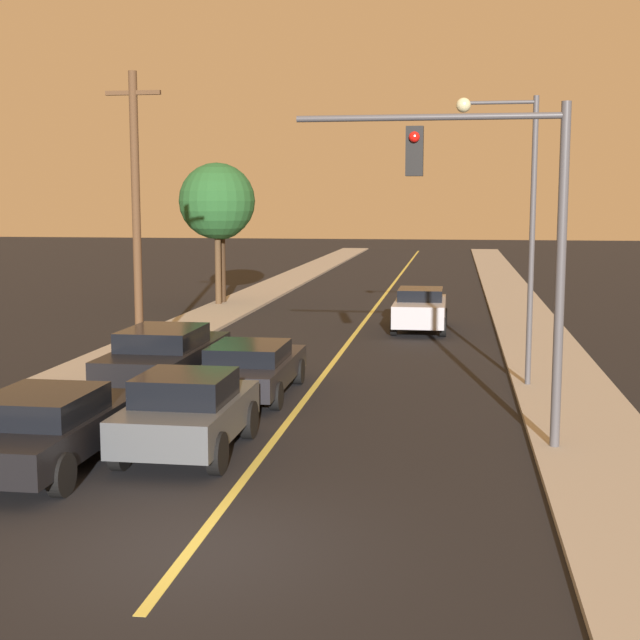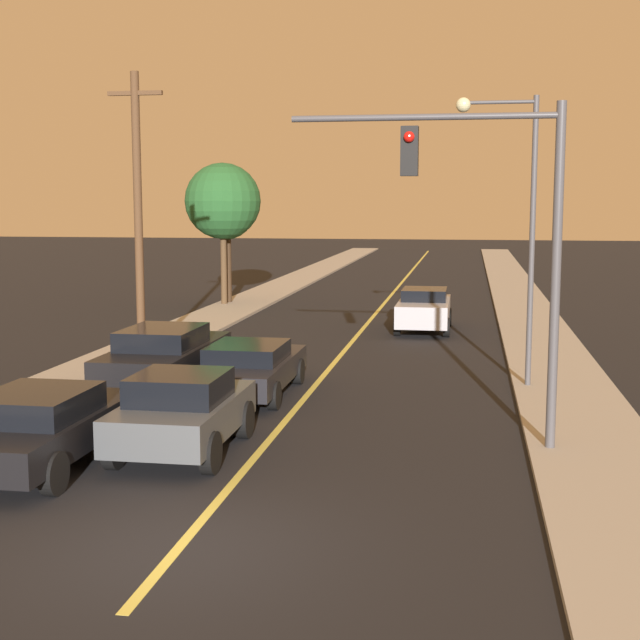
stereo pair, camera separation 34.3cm
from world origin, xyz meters
name	(u,v)px [view 1 (the left image)]	position (x,y,z in m)	size (l,w,h in m)	color
ground_plane	(191,550)	(0.00, 0.00, 0.00)	(200.00, 200.00, 0.00)	black
road_surface	(389,290)	(0.00, 36.00, 0.01)	(9.93, 80.00, 0.01)	black
sidewalk_left	(274,287)	(-6.21, 36.00, 0.06)	(2.50, 80.00, 0.12)	#9E998E
sidewalk_right	(508,291)	(6.21, 36.00, 0.06)	(2.50, 80.00, 0.12)	#9E998E
car_near_lane_front	(188,412)	(-1.39, 4.45, 0.81)	(1.97, 3.85, 1.54)	#474C51
car_near_lane_second	(250,367)	(-1.39, 9.55, 0.69)	(2.07, 4.71, 1.29)	black
car_outer_lane_front	(47,427)	(-3.57, 3.22, 0.75)	(2.04, 4.73, 1.40)	black
car_outer_lane_second	(165,358)	(-3.57, 9.73, 0.84)	(2.09, 5.13, 1.60)	black
car_far_oncoming	(420,309)	(2.23, 21.18, 0.80)	(1.93, 4.49, 1.52)	#A5A8B2
traffic_signal_mast	(499,216)	(4.24, 5.59, 4.41)	(4.98, 0.42, 6.32)	#47474C
streetlamp_right	(514,201)	(4.85, 11.36, 4.68)	(1.98, 0.36, 7.08)	#47474C
utility_pole_left	(136,212)	(-5.56, 13.36, 4.37)	(1.60, 0.24, 8.17)	#513823
tree_left_near	(217,201)	(-6.99, 27.37, 4.67)	(3.36, 3.36, 6.24)	#4C3823
tree_left_far	(220,213)	(-7.04, 28.10, 4.16)	(2.56, 2.56, 5.39)	#3D2B1C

